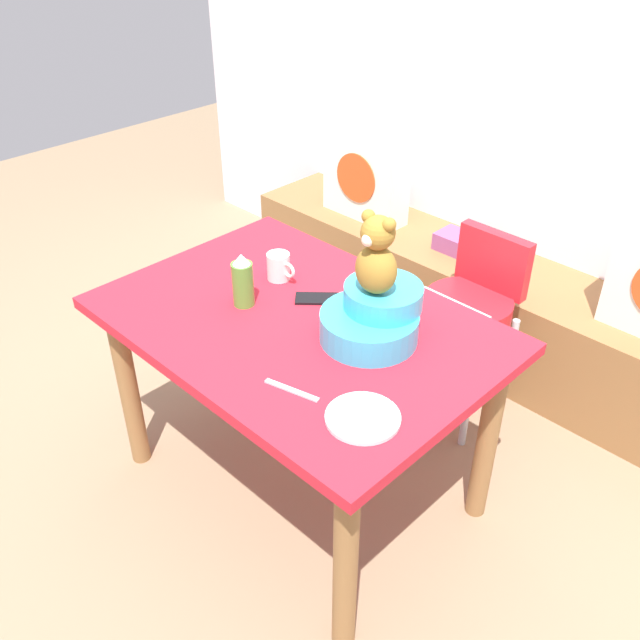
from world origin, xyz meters
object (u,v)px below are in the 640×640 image
dinner_plate_near (363,418)px  highchair (470,306)px  book_stack (459,243)px  coffee_mug (279,267)px  teddy_bear (377,256)px  infant_seat_teal (374,317)px  ketchup_bottle (243,281)px  pillow_floral_left (366,174)px  cell_phone (317,299)px  dining_table (298,347)px

dinner_plate_near → highchair: bearing=106.9°
book_stack → highchair: size_ratio=0.25×
dinner_plate_near → coffee_mug: bearing=153.8°
teddy_bear → dinner_plate_near: (0.23, -0.30, -0.27)m
book_stack → infant_seat_teal: bearing=-69.1°
highchair → ketchup_bottle: bearing=-113.9°
book_stack → teddy_bear: size_ratio=0.80×
pillow_floral_left → highchair: bearing=-24.6°
infant_seat_teal → dinner_plate_near: 0.39m
book_stack → ketchup_bottle: size_ratio=1.08×
coffee_mug → cell_phone: 0.19m
infant_seat_teal → cell_phone: infant_seat_teal is taller
highchair → book_stack: bearing=129.2°
infant_seat_teal → coffee_mug: 0.46m
pillow_floral_left → highchair: size_ratio=0.56×
pillow_floral_left → book_stack: pillow_floral_left is taller
infant_seat_teal → coffee_mug: infant_seat_teal is taller
infant_seat_teal → ketchup_bottle: ketchup_bottle is taller
book_stack → dining_table: bearing=-81.0°
teddy_bear → coffee_mug: 0.51m
dinner_plate_near → pillow_floral_left: bearing=131.1°
dining_table → cell_phone: bearing=107.7°
dining_table → infant_seat_teal: bearing=23.3°
highchair → cell_phone: highchair is taller
highchair → dinner_plate_near: highchair is taller
infant_seat_teal → teddy_bear: bearing=-90.0°
ketchup_bottle → dinner_plate_near: bearing=-12.7°
book_stack → teddy_bear: teddy_bear is taller
pillow_floral_left → dining_table: 1.38m
cell_phone → highchair: bearing=-61.6°
highchair → teddy_bear: (0.06, -0.65, 0.50)m
book_stack → cell_phone: (0.15, -1.06, 0.24)m
book_stack → coffee_mug: 1.10m
book_stack → ketchup_bottle: ketchup_bottle is taller
dining_table → dinner_plate_near: 0.52m
dining_table → highchair: (0.17, 0.75, -0.11)m
ketchup_bottle → pillow_floral_left: bearing=114.1°
ketchup_bottle → dinner_plate_near: 0.67m
ketchup_bottle → dining_table: bearing=17.2°
teddy_bear → coffee_mug: (-0.46, 0.03, -0.23)m
infant_seat_teal → dinner_plate_near: (0.23, -0.30, -0.07)m
infant_seat_teal → cell_phone: bearing=174.0°
coffee_mug → cell_phone: (0.19, -0.01, -0.04)m
coffee_mug → dinner_plate_near: coffee_mug is taller
book_stack → cell_phone: cell_phone is taller
cell_phone → ketchup_bottle: bearing=97.7°
pillow_floral_left → cell_phone: 1.26m
pillow_floral_left → teddy_bear: teddy_bear is taller
pillow_floral_left → ketchup_bottle: size_ratio=2.38×
pillow_floral_left → cell_phone: (0.70, -1.04, 0.06)m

